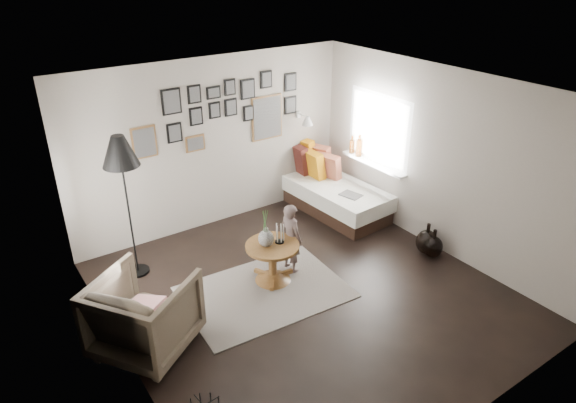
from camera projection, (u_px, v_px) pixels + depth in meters
ground at (307, 294)px, 6.51m from camera, size 4.80×4.80×0.00m
wall_back at (213, 144)px, 7.70m from camera, size 4.50×0.00×4.50m
wall_front at (486, 312)px, 4.16m from camera, size 4.50×0.00×4.50m
wall_left at (116, 264)px, 4.78m from camera, size 0.00×4.80×4.80m
wall_right at (439, 161)px, 7.08m from camera, size 0.00×4.80×4.80m
ceiling at (311, 92)px, 5.35m from camera, size 4.80×4.80×0.00m
door_left at (86, 234)px, 5.79m from camera, size 0.00×2.14×2.14m
window_right at (367, 158)px, 8.19m from camera, size 0.15×1.32×1.30m
gallery_wall at (229, 113)px, 7.63m from camera, size 2.74×0.03×1.08m
wall_sconce at (307, 120)px, 8.22m from camera, size 0.18×0.36×0.16m
rug at (265, 292)px, 6.54m from camera, size 2.10×1.54×0.01m
pedestal_table at (273, 264)px, 6.67m from camera, size 0.70×0.70×0.55m
vase at (266, 236)px, 6.45m from camera, size 0.20×0.20×0.50m
candles at (279, 234)px, 6.54m from camera, size 0.12×0.12×0.26m
daybed at (327, 189)px, 8.57m from camera, size 1.03×2.22×1.04m
magazine_on_daybed at (351, 195)px, 7.99m from camera, size 0.30×0.37×0.02m
armchair at (144, 314)px, 5.46m from camera, size 1.34×1.33×0.89m
armchair_cushion at (142, 309)px, 5.48m from camera, size 0.56×0.56×0.18m
floor_lamp at (120, 157)px, 6.21m from camera, size 0.45×0.45×1.95m
demijohn_large at (427, 242)px, 7.32m from camera, size 0.31×0.31×0.47m
demijohn_small at (433, 246)px, 7.24m from camera, size 0.27×0.27×0.43m
child at (291, 238)px, 6.80m from camera, size 0.28×0.39×0.99m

